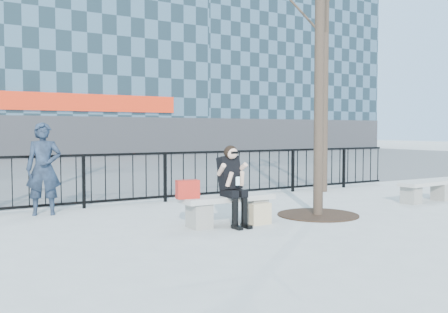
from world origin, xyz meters
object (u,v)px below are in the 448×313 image
standing_man (44,169)px  bench_main (228,207)px  bench_second (427,189)px  seated_woman (233,186)px

standing_man → bench_main: bearing=-31.2°
bench_second → standing_man: standing_man is taller
bench_main → seated_woman: (0.00, -0.16, 0.37)m
bench_main → bench_second: size_ratio=1.07×
seated_woman → standing_man: standing_man is taller
seated_woman → standing_man: 3.70m
bench_second → bench_main: bearing=175.6°
bench_second → seated_woman: 5.19m
bench_main → standing_man: bearing=133.3°
bench_main → standing_man: 3.62m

